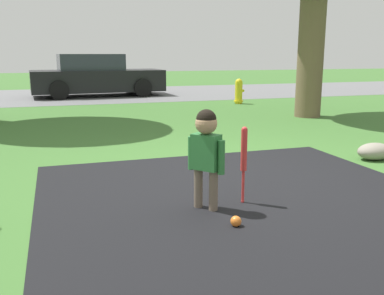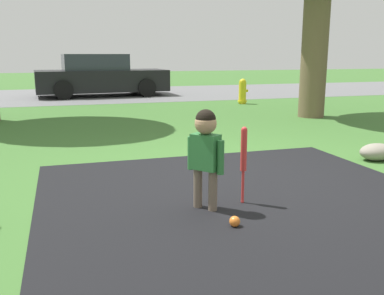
# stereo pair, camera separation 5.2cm
# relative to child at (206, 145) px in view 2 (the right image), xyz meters

# --- Properties ---
(ground_plane) EXTENTS (60.00, 60.00, 0.00)m
(ground_plane) POSITION_rel_child_xyz_m (0.74, 0.99, -0.58)
(ground_plane) COLOR #3D6B2D
(driveway_strip) EXTENTS (3.83, 7.00, 0.01)m
(driveway_strip) POSITION_rel_child_xyz_m (0.44, -1.51, -0.58)
(driveway_strip) COLOR black
(driveway_strip) RESTS_ON ground
(street_strip) EXTENTS (40.00, 6.00, 0.01)m
(street_strip) POSITION_rel_child_xyz_m (0.74, 11.57, -0.58)
(street_strip) COLOR slate
(street_strip) RESTS_ON ground
(child) EXTENTS (0.26, 0.30, 0.90)m
(child) POSITION_rel_child_xyz_m (0.00, 0.00, 0.00)
(child) COLOR #6B5B4C
(child) RESTS_ON ground
(baseball_bat) EXTENTS (0.06, 0.06, 0.72)m
(baseball_bat) POSITION_rel_child_xyz_m (0.38, 0.05, -0.11)
(baseball_bat) COLOR red
(baseball_bat) RESTS_ON ground
(sports_ball) EXTENTS (0.09, 0.09, 0.09)m
(sports_ball) POSITION_rel_child_xyz_m (0.10, -0.45, -0.54)
(sports_ball) COLOR orange
(sports_ball) RESTS_ON ground
(fire_hydrant) EXTENTS (0.29, 0.26, 0.69)m
(fire_hydrant) POSITION_rel_child_xyz_m (3.68, 7.58, -0.24)
(fire_hydrant) COLOR yellow
(fire_hydrant) RESTS_ON ground
(parked_car) EXTENTS (4.29, 2.06, 1.36)m
(parked_car) POSITION_rel_child_xyz_m (0.12, 11.08, 0.05)
(parked_car) COLOR black
(parked_car) RESTS_ON ground
(edging_rock) EXTENTS (0.48, 0.33, 0.22)m
(edging_rock) POSITION_rel_child_xyz_m (2.73, 1.04, -0.47)
(edging_rock) COLOR gray
(edging_rock) RESTS_ON ground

